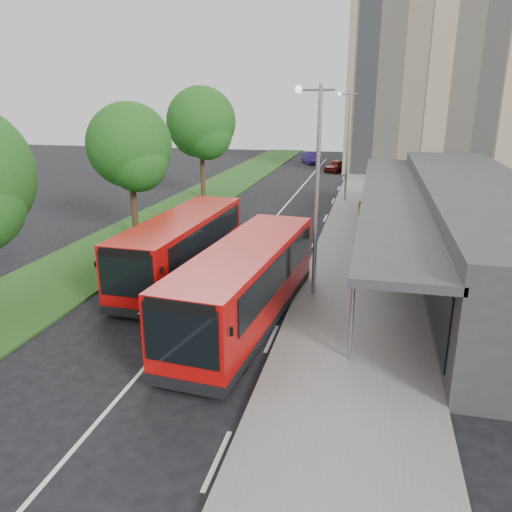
{
  "coord_description": "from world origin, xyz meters",
  "views": [
    {
      "loc": [
        6.24,
        -16.73,
        7.66
      ],
      "look_at": [
        1.79,
        2.17,
        1.5
      ],
      "focal_mm": 35.0,
      "sensor_mm": 36.0,
      "label": 1
    }
  ],
  "objects_px": {
    "lamp_post_far": "(347,139)",
    "bus_second": "(182,247)",
    "tree_mid": "(130,151)",
    "tree_far": "(201,126)",
    "litter_bin": "(363,234)",
    "car_far": "(311,158)",
    "lamp_post_near": "(315,180)",
    "bollard": "(359,208)",
    "bus_main": "(246,285)",
    "car_near": "(336,166)"
  },
  "relations": [
    {
      "from": "bus_second",
      "to": "litter_bin",
      "type": "xyz_separation_m",
      "value": [
        7.63,
        7.19,
        -0.83
      ]
    },
    {
      "from": "lamp_post_far",
      "to": "car_far",
      "type": "height_order",
      "value": "lamp_post_far"
    },
    {
      "from": "tree_mid",
      "to": "litter_bin",
      "type": "distance_m",
      "value": 13.67
    },
    {
      "from": "tree_far",
      "to": "car_far",
      "type": "bearing_deg",
      "value": 76.8
    },
    {
      "from": "bollard",
      "to": "car_far",
      "type": "bearing_deg",
      "value": 103.72
    },
    {
      "from": "lamp_post_far",
      "to": "bollard",
      "type": "distance_m",
      "value": 6.78
    },
    {
      "from": "tree_far",
      "to": "car_near",
      "type": "xyz_separation_m",
      "value": [
        9.26,
        17.42,
        -4.91
      ]
    },
    {
      "from": "bus_second",
      "to": "car_far",
      "type": "xyz_separation_m",
      "value": [
        0.3,
        42.04,
        -0.73
      ]
    },
    {
      "from": "litter_bin",
      "to": "bus_second",
      "type": "bearing_deg",
      "value": -136.7
    },
    {
      "from": "bus_second",
      "to": "car_far",
      "type": "height_order",
      "value": "bus_second"
    },
    {
      "from": "tree_far",
      "to": "car_far",
      "type": "xyz_separation_m",
      "value": [
        5.61,
        23.91,
        -4.87
      ]
    },
    {
      "from": "bus_second",
      "to": "bollard",
      "type": "bearing_deg",
      "value": 64.69
    },
    {
      "from": "bollard",
      "to": "car_far",
      "type": "height_order",
      "value": "car_far"
    },
    {
      "from": "bus_main",
      "to": "bollard",
      "type": "xyz_separation_m",
      "value": [
        3.31,
        17.76,
        -0.83
      ]
    },
    {
      "from": "lamp_post_near",
      "to": "bus_second",
      "type": "bearing_deg",
      "value": 171.01
    },
    {
      "from": "car_near",
      "to": "car_far",
      "type": "distance_m",
      "value": 7.45
    },
    {
      "from": "tree_far",
      "to": "car_far",
      "type": "relative_size",
      "value": 2.06
    },
    {
      "from": "lamp_post_far",
      "to": "car_far",
      "type": "bearing_deg",
      "value": 103.52
    },
    {
      "from": "tree_far",
      "to": "lamp_post_near",
      "type": "bearing_deg",
      "value": -59.71
    },
    {
      "from": "lamp_post_near",
      "to": "bollard",
      "type": "xyz_separation_m",
      "value": [
        1.36,
        14.77,
        -4.1
      ]
    },
    {
      "from": "bus_second",
      "to": "litter_bin",
      "type": "distance_m",
      "value": 10.52
    },
    {
      "from": "bus_main",
      "to": "car_near",
      "type": "height_order",
      "value": "bus_main"
    },
    {
      "from": "bus_second",
      "to": "car_far",
      "type": "bearing_deg",
      "value": 91.68
    },
    {
      "from": "tree_mid",
      "to": "car_far",
      "type": "height_order",
      "value": "tree_mid"
    },
    {
      "from": "tree_far",
      "to": "car_near",
      "type": "height_order",
      "value": "tree_far"
    },
    {
      "from": "bus_main",
      "to": "litter_bin",
      "type": "bearing_deg",
      "value": 76.5
    },
    {
      "from": "tree_far",
      "to": "bollard",
      "type": "bearing_deg",
      "value": -18.91
    },
    {
      "from": "lamp_post_far",
      "to": "bus_second",
      "type": "distance_m",
      "value": 20.22
    },
    {
      "from": "lamp_post_far",
      "to": "bus_main",
      "type": "relative_size",
      "value": 0.79
    },
    {
      "from": "lamp_post_far",
      "to": "litter_bin",
      "type": "relative_size",
      "value": 9.12
    },
    {
      "from": "bollard",
      "to": "bus_second",
      "type": "bearing_deg",
      "value": -117.39
    },
    {
      "from": "bus_main",
      "to": "bollard",
      "type": "bearing_deg",
      "value": 84.68
    },
    {
      "from": "tree_far",
      "to": "bus_main",
      "type": "xyz_separation_m",
      "value": [
        9.18,
        -22.04,
        -4.11
      ]
    },
    {
      "from": "lamp_post_near",
      "to": "bollard",
      "type": "height_order",
      "value": "lamp_post_near"
    },
    {
      "from": "tree_mid",
      "to": "tree_far",
      "type": "bearing_deg",
      "value": 90.0
    },
    {
      "from": "lamp_post_near",
      "to": "litter_bin",
      "type": "distance_m",
      "value": 9.28
    },
    {
      "from": "tree_far",
      "to": "lamp_post_near",
      "type": "relative_size",
      "value": 1.08
    },
    {
      "from": "lamp_post_far",
      "to": "bus_second",
      "type": "relative_size",
      "value": 0.81
    },
    {
      "from": "lamp_post_far",
      "to": "bus_second",
      "type": "xyz_separation_m",
      "value": [
        -5.82,
        -19.08,
        -3.3
      ]
    },
    {
      "from": "tree_mid",
      "to": "bus_second",
      "type": "distance_m",
      "value": 8.81
    },
    {
      "from": "bus_second",
      "to": "bollard",
      "type": "distance_m",
      "value": 15.62
    },
    {
      "from": "tree_far",
      "to": "bus_second",
      "type": "relative_size",
      "value": 0.87
    },
    {
      "from": "lamp_post_near",
      "to": "bus_main",
      "type": "xyz_separation_m",
      "value": [
        -1.95,
        -2.98,
        -3.27
      ]
    },
    {
      "from": "bus_main",
      "to": "lamp_post_near",
      "type": "bearing_deg",
      "value": 62.07
    },
    {
      "from": "tree_far",
      "to": "bollard",
      "type": "xyz_separation_m",
      "value": [
        12.49,
        -4.28,
        -4.94
      ]
    },
    {
      "from": "bollard",
      "to": "car_far",
      "type": "distance_m",
      "value": 29.02
    },
    {
      "from": "car_near",
      "to": "bus_main",
      "type": "bearing_deg",
      "value": -70.7
    },
    {
      "from": "car_far",
      "to": "tree_mid",
      "type": "bearing_deg",
      "value": -121.46
    },
    {
      "from": "bus_main",
      "to": "bus_second",
      "type": "distance_m",
      "value": 5.49
    },
    {
      "from": "tree_mid",
      "to": "bus_main",
      "type": "distance_m",
      "value": 14.02
    }
  ]
}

